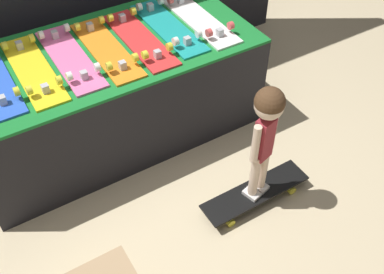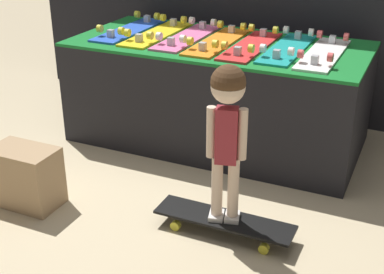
{
  "view_description": "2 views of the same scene",
  "coord_description": "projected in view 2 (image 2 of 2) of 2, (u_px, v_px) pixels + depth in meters",
  "views": [
    {
      "loc": [
        -0.8,
        -1.76,
        2.34
      ],
      "look_at": [
        0.2,
        -0.12,
        0.45
      ],
      "focal_mm": 42.0,
      "sensor_mm": 36.0,
      "label": 1
    },
    {
      "loc": [
        1.3,
        -2.64,
        1.63
      ],
      "look_at": [
        0.19,
        -0.22,
        0.41
      ],
      "focal_mm": 50.0,
      "sensor_mm": 36.0,
      "label": 2
    }
  ],
  "objects": [
    {
      "name": "skateboard_pink_on_rack",
      "position": [
        188.0,
        36.0,
        3.67
      ],
      "size": [
        0.2,
        0.78,
        0.09
      ],
      "color": "pink",
      "rests_on": "display_rack"
    },
    {
      "name": "skateboard_white_on_rack",
      "position": [
        324.0,
        53.0,
        3.29
      ],
      "size": [
        0.2,
        0.78,
        0.09
      ],
      "color": "white",
      "rests_on": "display_rack"
    },
    {
      "name": "skateboard_red_on_rack",
      "position": [
        251.0,
        45.0,
        3.46
      ],
      "size": [
        0.2,
        0.78,
        0.09
      ],
      "color": "red",
      "rests_on": "display_rack"
    },
    {
      "name": "ground_plane",
      "position": [
        179.0,
        177.0,
        3.36
      ],
      "size": [
        16.0,
        16.0,
        0.0
      ],
      "primitive_type": "plane",
      "color": "beige"
    },
    {
      "name": "storage_box",
      "position": [
        26.0,
        177.0,
        3.01
      ],
      "size": [
        0.38,
        0.23,
        0.34
      ],
      "color": "tan",
      "rests_on": "ground_plane"
    },
    {
      "name": "display_rack",
      "position": [
        218.0,
        92.0,
        3.73
      ],
      "size": [
        1.97,
        0.95,
        0.71
      ],
      "color": "black",
      "rests_on": "ground_plane"
    },
    {
      "name": "skateboard_blue_on_rack",
      "position": [
        130.0,
        29.0,
        3.86
      ],
      "size": [
        0.2,
        0.78,
        0.09
      ],
      "color": "blue",
      "rests_on": "display_rack"
    },
    {
      "name": "skateboard_orange_on_rack",
      "position": [
        218.0,
        41.0,
        3.56
      ],
      "size": [
        0.2,
        0.78,
        0.09
      ],
      "color": "orange",
      "rests_on": "display_rack"
    },
    {
      "name": "skateboard_yellow_on_rack",
      "position": [
        157.0,
        33.0,
        3.75
      ],
      "size": [
        0.2,
        0.78,
        0.09
      ],
      "color": "yellow",
      "rests_on": "display_rack"
    },
    {
      "name": "skateboard_teal_on_rack",
      "position": [
        288.0,
        47.0,
        3.4
      ],
      "size": [
        0.2,
        0.78,
        0.09
      ],
      "color": "teal",
      "rests_on": "display_rack"
    },
    {
      "name": "child",
      "position": [
        227.0,
        115.0,
        2.53
      ],
      "size": [
        0.19,
        0.17,
        0.83
      ],
      "rotation": [
        0.0,
        0.0,
        0.26
      ],
      "color": "silver",
      "rests_on": "skateboard_on_floor"
    },
    {
      "name": "skateboard_on_floor",
      "position": [
        224.0,
        221.0,
        2.78
      ],
      "size": [
        0.74,
        0.19,
        0.09
      ],
      "color": "black",
      "rests_on": "ground_plane"
    }
  ]
}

